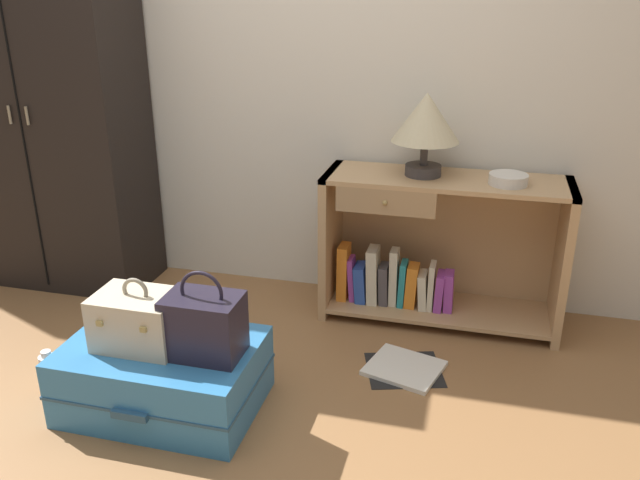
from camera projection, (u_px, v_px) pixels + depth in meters
name	position (u px, v px, depth m)	size (l,w,h in m)	color
ground_plane	(205.00, 451.00, 2.37)	(9.00, 9.00, 0.00)	olive
back_wall	(312.00, 43.00, 3.23)	(6.40, 0.10, 2.60)	silver
wardrobe	(48.00, 107.00, 3.40)	(0.95, 0.47, 1.95)	black
bookshelf	(431.00, 251.00, 3.21)	(1.15, 0.39, 0.73)	tan
table_lamp	(426.00, 121.00, 2.98)	(0.32, 0.32, 0.39)	#3D3838
bowl	(508.00, 179.00, 2.93)	(0.17, 0.17, 0.05)	silver
suitcase_large	(164.00, 375.00, 2.58)	(0.75, 0.53, 0.28)	teal
train_case	(139.00, 320.00, 2.49)	(0.32, 0.24, 0.28)	beige
handbag	(204.00, 325.00, 2.42)	(0.28, 0.19, 0.34)	#231E2D
bottle	(49.00, 372.00, 2.70)	(0.07, 0.07, 0.18)	white
open_book_on_floor	(404.00, 368.00, 2.86)	(0.39, 0.37, 0.02)	white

